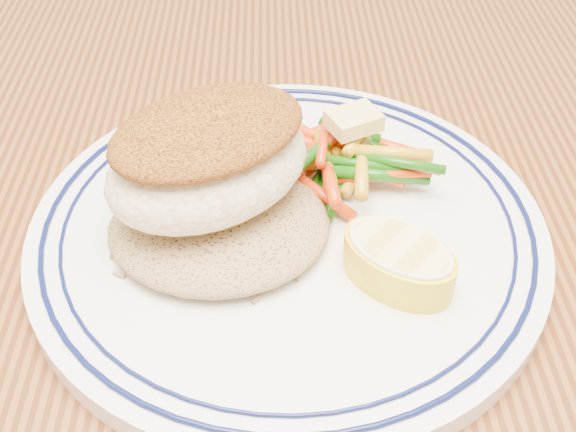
# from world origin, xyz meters

# --- Properties ---
(dining_table) EXTENTS (1.50, 0.90, 0.75)m
(dining_table) POSITION_xyz_m (0.00, 0.00, 0.65)
(dining_table) COLOR #512710
(dining_table) RESTS_ON ground
(plate) EXTENTS (0.29, 0.29, 0.02)m
(plate) POSITION_xyz_m (0.04, 0.05, 0.76)
(plate) COLOR white
(plate) RESTS_ON dining_table
(rice_pilaf) EXTENTS (0.12, 0.11, 0.02)m
(rice_pilaf) POSITION_xyz_m (0.00, 0.04, 0.78)
(rice_pilaf) COLOR olive
(rice_pilaf) RESTS_ON plate
(fish_fillet) EXTENTS (0.14, 0.13, 0.06)m
(fish_fillet) POSITION_xyz_m (0.00, 0.05, 0.81)
(fish_fillet) COLOR white
(fish_fillet) RESTS_ON rice_pilaf
(vegetable_pile) EXTENTS (0.11, 0.11, 0.03)m
(vegetable_pile) POSITION_xyz_m (0.08, 0.09, 0.78)
(vegetable_pile) COLOR #15510A
(vegetable_pile) RESTS_ON plate
(butter_pat) EXTENTS (0.04, 0.03, 0.01)m
(butter_pat) POSITION_xyz_m (0.08, 0.09, 0.80)
(butter_pat) COLOR #F6D878
(butter_pat) RESTS_ON vegetable_pile
(lemon_wedge) EXTENTS (0.08, 0.08, 0.02)m
(lemon_wedge) POSITION_xyz_m (0.10, 0.00, 0.78)
(lemon_wedge) COLOR yellow
(lemon_wedge) RESTS_ON plate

